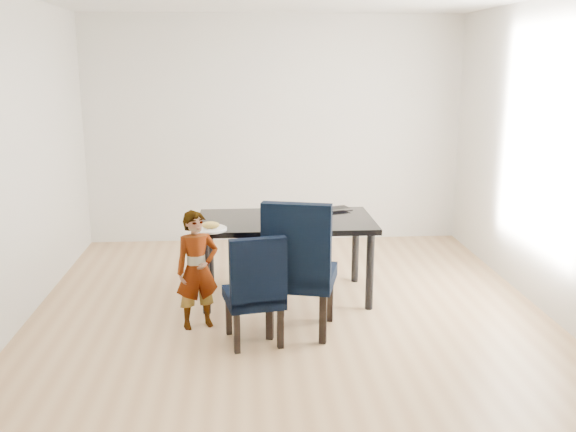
{
  "coord_description": "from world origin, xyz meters",
  "views": [
    {
      "loc": [
        -0.38,
        -5.19,
        2.16
      ],
      "look_at": [
        0.0,
        0.2,
        0.85
      ],
      "focal_mm": 40.0,
      "sensor_mm": 36.0,
      "label": 1
    }
  ],
  "objects": [
    {
      "name": "wall_back",
      "position": [
        0.0,
        2.5,
        1.35
      ],
      "size": [
        4.5,
        0.01,
        2.7
      ],
      "primitive_type": "cube",
      "color": "silver",
      "rests_on": "ground"
    },
    {
      "name": "wall_left",
      "position": [
        -2.25,
        0.0,
        1.35
      ],
      "size": [
        0.01,
        5.0,
        2.7
      ],
      "primitive_type": "cube",
      "color": "silver",
      "rests_on": "ground"
    },
    {
      "name": "chair_left",
      "position": [
        -0.32,
        -0.47,
        0.45
      ],
      "size": [
        0.51,
        0.52,
        0.89
      ],
      "primitive_type": "cube",
      "rotation": [
        0.0,
        0.0,
        0.19
      ],
      "color": "black",
      "rests_on": "floor"
    },
    {
      "name": "laptop",
      "position": [
        0.44,
        0.85,
        0.76
      ],
      "size": [
        0.41,
        0.34,
        0.03
      ],
      "primitive_type": "imported",
      "rotation": [
        0.0,
        0.0,
        3.49
      ],
      "color": "black",
      "rests_on": "dining_table"
    },
    {
      "name": "dining_table",
      "position": [
        0.0,
        0.5,
        0.38
      ],
      "size": [
        1.6,
        0.9,
        0.75
      ],
      "primitive_type": "cube",
      "color": "black",
      "rests_on": "floor"
    },
    {
      "name": "floor",
      "position": [
        0.0,
        0.0,
        -0.01
      ],
      "size": [
        4.5,
        5.0,
        0.01
      ],
      "primitive_type": "cube",
      "color": "tan",
      "rests_on": "ground"
    },
    {
      "name": "wall_front",
      "position": [
        0.0,
        -2.5,
        1.35
      ],
      "size": [
        4.5,
        0.01,
        2.7
      ],
      "primitive_type": "cube",
      "color": "silver",
      "rests_on": "ground"
    },
    {
      "name": "wall_right",
      "position": [
        2.25,
        0.0,
        1.35
      ],
      "size": [
        0.01,
        5.0,
        2.7
      ],
      "primitive_type": "cube",
      "color": "white",
      "rests_on": "ground"
    },
    {
      "name": "chair_right",
      "position": [
        0.07,
        -0.28,
        0.56
      ],
      "size": [
        0.66,
        0.67,
        1.12
      ],
      "primitive_type": "cube",
      "rotation": [
        0.0,
        0.0,
        -0.25
      ],
      "color": "black",
      "rests_on": "floor"
    },
    {
      "name": "cable_tangle",
      "position": [
        0.37,
        0.73,
        0.75
      ],
      "size": [
        0.19,
        0.19,
        0.01
      ],
      "primitive_type": "torus",
      "rotation": [
        0.0,
        0.0,
        -0.37
      ],
      "color": "black",
      "rests_on": "dining_table"
    },
    {
      "name": "sandwich",
      "position": [
        -0.67,
        0.14,
        0.8
      ],
      "size": [
        0.17,
        0.13,
        0.06
      ],
      "primitive_type": "ellipsoid",
      "rotation": [
        0.0,
        0.0,
        -0.41
      ],
      "color": "gold",
      "rests_on": "plate"
    },
    {
      "name": "plate",
      "position": [
        -0.68,
        0.15,
        0.76
      ],
      "size": [
        0.32,
        0.32,
        0.02
      ],
      "primitive_type": "cylinder",
      "rotation": [
        0.0,
        0.0,
        -0.06
      ],
      "color": "white",
      "rests_on": "dining_table"
    },
    {
      "name": "child",
      "position": [
        -0.77,
        -0.15,
        0.49
      ],
      "size": [
        0.42,
        0.35,
        0.99
      ],
      "primitive_type": "imported",
      "rotation": [
        0.0,
        0.0,
        0.35
      ],
      "color": "orange",
      "rests_on": "floor"
    }
  ]
}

